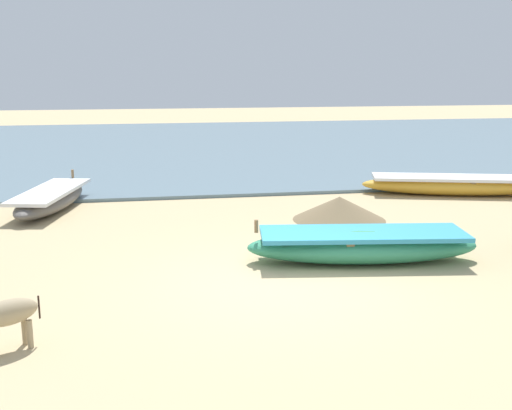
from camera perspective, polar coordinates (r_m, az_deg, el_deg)
ground at (r=8.96m, az=2.69°, el=-7.15°), size 80.00×80.00×0.00m
sea_water at (r=24.63m, az=-5.68°, el=5.38°), size 60.00×20.00×0.08m
fishing_boat_0 at (r=15.82m, az=17.62°, el=1.77°), size 4.52×2.07×0.65m
fishing_boat_1 at (r=10.00m, az=9.63°, el=-3.60°), size 3.73×1.48×0.69m
fishing_boat_2 at (r=14.15m, az=-18.13°, el=0.52°), size 1.59×3.38×0.64m
calf_near_dun at (r=7.27m, az=-21.79°, el=-9.27°), size 0.82×0.62×0.58m
debris_pile_1 at (r=12.69m, az=7.56°, el=-0.30°), size 2.44×2.44×0.48m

